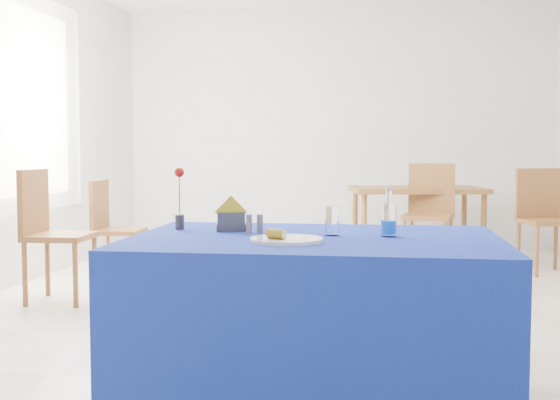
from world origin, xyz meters
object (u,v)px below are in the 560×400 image
at_px(water_bottle, 389,220).
at_px(chair_win_b, 111,223).
at_px(chair_bg_left, 430,207).
at_px(chair_win_a, 48,225).
at_px(chair_bg_right, 543,212).
at_px(plate, 286,240).
at_px(blue_table, 314,323).
at_px(oak_table, 417,195).

distance_m(water_bottle, chair_win_b, 3.63).
relative_size(chair_bg_left, chair_win_a, 1.01).
bearing_deg(chair_win_b, chair_bg_right, -77.58).
bearing_deg(plate, chair_bg_right, 64.51).
height_order(chair_bg_left, chair_bg_right, chair_bg_left).
bearing_deg(plate, blue_table, 60.68).
relative_size(blue_table, chair_bg_right, 1.65).
bearing_deg(blue_table, water_bottle, 10.51).
xyz_separation_m(chair_bg_right, chair_win_a, (-3.98, -1.89, 0.02)).
height_order(blue_table, chair_bg_right, chair_bg_right).
bearing_deg(chair_win_a, chair_bg_right, -66.74).
bearing_deg(blue_table, chair_bg_left, 79.05).
bearing_deg(chair_bg_left, blue_table, -88.80).
xyz_separation_m(blue_table, chair_bg_left, (0.77, 3.96, 0.20)).
distance_m(plate, chair_win_a, 2.95).
bearing_deg(chair_bg_left, water_bottle, -84.40).
bearing_deg(blue_table, chair_bg_right, 64.70).
relative_size(chair_bg_right, chair_win_a, 0.97).
height_order(blue_table, chair_bg_left, chair_bg_left).
bearing_deg(oak_table, chair_win_b, -149.02).
height_order(oak_table, chair_bg_right, chair_bg_right).
xyz_separation_m(oak_table, chair_bg_left, (0.10, -0.46, -0.09)).
distance_m(plate, blue_table, 0.44).
bearing_deg(chair_win_b, water_bottle, -141.41).
bearing_deg(chair_win_a, chair_bg_left, -57.35).
relative_size(oak_table, chair_win_a, 1.47).
bearing_deg(plate, chair_win_b, 123.22).
height_order(blue_table, water_bottle, water_bottle).
relative_size(water_bottle, oak_table, 0.15).
xyz_separation_m(water_bottle, chair_win_b, (-2.36, 2.73, -0.32)).
xyz_separation_m(chair_bg_left, chair_win_a, (-2.95, -2.05, -0.01)).
bearing_deg(oak_table, water_bottle, -94.53).
relative_size(water_bottle, chair_bg_right, 0.22).
relative_size(blue_table, chair_win_b, 1.81).
relative_size(water_bottle, chair_win_a, 0.22).
relative_size(plate, chair_bg_left, 0.30).
relative_size(plate, blue_table, 0.19).
height_order(chair_bg_left, chair_win_b, chair_bg_left).
height_order(plate, blue_table, plate).
distance_m(oak_table, chair_bg_left, 0.48).
height_order(plate, chair_bg_right, chair_bg_right).
relative_size(chair_bg_left, chair_win_b, 1.15).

